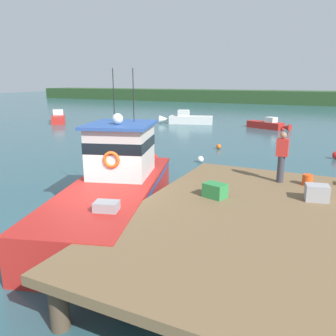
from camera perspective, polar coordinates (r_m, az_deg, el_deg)
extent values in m
plane|color=#2D5660|center=(11.15, -11.29, -9.17)|extent=(200.00, 200.00, 0.00)
cylinder|color=#4C3D2D|center=(6.92, -17.71, -20.74)|extent=(0.36, 0.36, 1.00)
cylinder|color=#4C3D2D|center=(13.42, 6.93, -2.62)|extent=(0.36, 0.36, 1.00)
cube|color=brown|center=(8.84, 14.30, -8.02)|extent=(6.00, 9.00, 0.20)
cube|color=red|center=(11.17, -9.19, -5.97)|extent=(4.82, 8.38, 1.10)
cone|color=red|center=(15.70, -3.92, 0.17)|extent=(1.60, 2.05, 1.10)
cube|color=#234C9E|center=(11.02, -9.28, -3.78)|extent=(4.79, 8.24, 0.12)
cube|color=red|center=(10.98, -9.31, -2.99)|extent=(4.85, 8.39, 0.12)
cube|color=silver|center=(11.88, -7.76, 2.59)|extent=(2.48, 2.67, 1.80)
cube|color=black|center=(11.82, -7.81, 4.09)|extent=(2.50, 2.70, 0.36)
cube|color=#2D56A8|center=(11.72, -7.92, 7.14)|extent=(2.80, 3.03, 0.10)
sphere|color=white|center=(11.41, -8.37, 8.09)|extent=(0.36, 0.36, 0.36)
cylinder|color=black|center=(12.22, -9.03, 11.87)|extent=(0.03, 0.03, 1.80)
cylinder|color=black|center=(12.03, -5.77, 11.93)|extent=(0.03, 0.03, 1.80)
cube|color=#939399|center=(8.80, -10.17, -6.64)|extent=(0.71, 0.60, 0.36)
torus|color=orange|center=(8.67, -17.42, -8.27)|extent=(0.70, 0.70, 0.12)
torus|color=#EA5119|center=(10.81, -9.40, 1.36)|extent=(0.54, 0.26, 0.54)
cube|color=#2D8442|center=(9.73, 7.82, -3.71)|extent=(0.70, 0.59, 0.40)
cube|color=#9E9EA3|center=(10.21, 23.51, -3.79)|extent=(0.68, 0.56, 0.45)
cylinder|color=#E04C19|center=(11.62, 22.17, -1.82)|extent=(0.32, 0.32, 0.34)
cylinder|color=#383842|center=(11.59, 18.22, -0.18)|extent=(0.22, 0.22, 0.86)
cube|color=red|center=(11.44, 18.49, 3.26)|extent=(0.36, 0.22, 0.56)
sphere|color=#9E7051|center=(11.38, 18.65, 5.19)|extent=(0.20, 0.20, 0.20)
cube|color=red|center=(38.64, -17.75, 7.76)|extent=(3.75, 3.95, 0.75)
cone|color=red|center=(41.21, -17.69, 8.14)|extent=(1.25, 1.27, 0.75)
cube|color=silver|center=(39.29, -17.80, 8.82)|extent=(1.47, 1.47, 0.56)
cube|color=silver|center=(35.89, 3.83, 7.99)|extent=(4.63, 2.55, 0.80)
cone|color=silver|center=(36.29, -0.54, 8.09)|extent=(1.28, 1.07, 0.80)
cube|color=silver|center=(35.91, 2.61, 9.13)|extent=(1.37, 1.38, 0.60)
cube|color=red|center=(33.65, 15.83, 6.89)|extent=(3.57, 2.31, 0.62)
cone|color=red|center=(32.56, 18.99, 6.42)|extent=(1.03, 0.90, 0.62)
cube|color=silver|center=(33.27, 16.76, 7.69)|extent=(1.12, 1.13, 0.47)
sphere|color=#EA5B19|center=(22.85, 8.43, 3.56)|extent=(0.32, 0.32, 0.32)
sphere|color=silver|center=(18.96, 5.42, 1.47)|extent=(0.36, 0.36, 0.36)
sphere|color=red|center=(21.90, 26.21, 1.93)|extent=(0.46, 0.46, 0.46)
cube|color=#284723|center=(70.42, 21.15, 10.87)|extent=(120.00, 8.00, 2.40)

